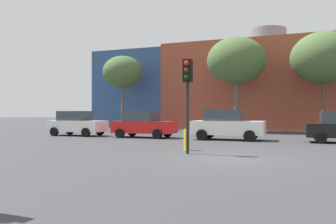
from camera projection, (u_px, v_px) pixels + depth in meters
The scene contains 10 objects.
ground_plane at pixel (228, 158), 11.99m from camera, with size 200.00×200.00×0.00m, color #38383A.
building_backdrop at pixel (268, 88), 37.13m from camera, with size 38.00×12.25×10.82m.
parked_car_0 at pixel (77, 123), 24.04m from camera, with size 4.05×1.99×1.76m.
parked_car_1 at pixel (143, 124), 22.22m from camera, with size 4.07×2.00×1.76m.
parked_car_2 at pixel (227, 125), 20.28m from camera, with size 4.27×2.09×1.85m.
traffic_light_island at pixel (187, 84), 13.30m from camera, with size 0.36×0.36×3.74m.
bare_tree_0 at pixel (236, 61), 29.13m from camera, with size 5.05×5.05×8.18m.
bare_tree_1 at pixel (123, 72), 33.84m from camera, with size 3.97×3.97×7.35m.
bare_tree_2 at pixel (324, 58), 26.99m from camera, with size 5.17×5.17×8.14m.
bollard_yellow_0 at pixel (187, 140), 14.61m from camera, with size 0.24×0.24×0.92m, color yellow.
Camera 1 is at (2.21, -11.98, 1.60)m, focal length 36.07 mm.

